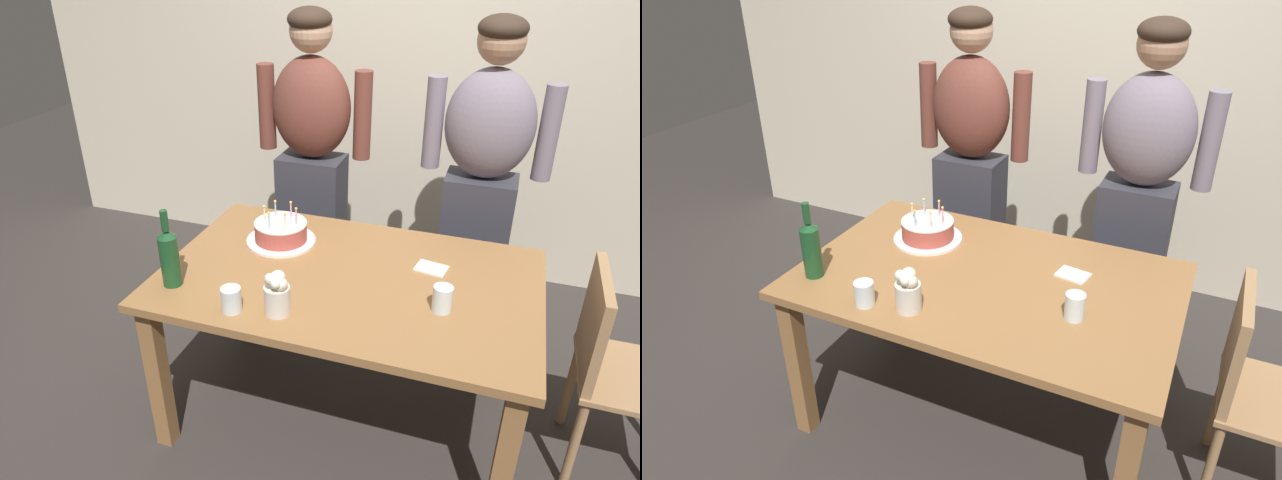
% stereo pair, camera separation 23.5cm
% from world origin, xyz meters
% --- Properties ---
extents(ground_plane, '(10.00, 10.00, 0.00)m').
position_xyz_m(ground_plane, '(0.00, 0.00, 0.00)').
color(ground_plane, '#332D2B').
extents(back_wall, '(5.20, 0.10, 2.60)m').
position_xyz_m(back_wall, '(0.00, 1.55, 1.30)').
color(back_wall, beige).
rests_on(back_wall, ground_plane).
extents(dining_table, '(1.50, 0.96, 0.74)m').
position_xyz_m(dining_table, '(0.00, 0.00, 0.64)').
color(dining_table, olive).
rests_on(dining_table, ground_plane).
extents(birthday_cake, '(0.31, 0.31, 0.17)m').
position_xyz_m(birthday_cake, '(-0.37, 0.18, 0.78)').
color(birthday_cake, white).
rests_on(birthday_cake, dining_table).
extents(water_glass_near, '(0.07, 0.07, 0.10)m').
position_xyz_m(water_glass_near, '(0.39, -0.12, 0.79)').
color(water_glass_near, silver).
rests_on(water_glass_near, dining_table).
extents(water_glass_far, '(0.07, 0.07, 0.09)m').
position_xyz_m(water_glass_far, '(-0.33, -0.37, 0.79)').
color(water_glass_far, silver).
rests_on(water_glass_far, dining_table).
extents(wine_bottle, '(0.08, 0.08, 0.32)m').
position_xyz_m(wine_bottle, '(-0.63, -0.29, 0.86)').
color(wine_bottle, '#194723').
rests_on(wine_bottle, dining_table).
extents(napkin_stack, '(0.14, 0.11, 0.01)m').
position_xyz_m(napkin_stack, '(0.31, 0.16, 0.74)').
color(napkin_stack, white).
rests_on(napkin_stack, dining_table).
extents(flower_vase, '(0.10, 0.10, 0.18)m').
position_xyz_m(flower_vase, '(-0.17, -0.33, 0.82)').
color(flower_vase, silver).
rests_on(flower_vase, dining_table).
extents(person_man_bearded, '(0.61, 0.27, 1.66)m').
position_xyz_m(person_man_bearded, '(-0.44, 0.80, 0.87)').
color(person_man_bearded, '#33333D').
rests_on(person_man_bearded, ground_plane).
extents(person_woman_cardigan, '(0.61, 0.27, 1.66)m').
position_xyz_m(person_woman_cardigan, '(0.43, 0.80, 0.87)').
color(person_woman_cardigan, '#33333D').
rests_on(person_woman_cardigan, ground_plane).
extents(dining_chair, '(0.42, 0.42, 0.87)m').
position_xyz_m(dining_chair, '(1.03, 0.08, 0.52)').
color(dining_chair, '#A37A51').
rests_on(dining_chair, ground_plane).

